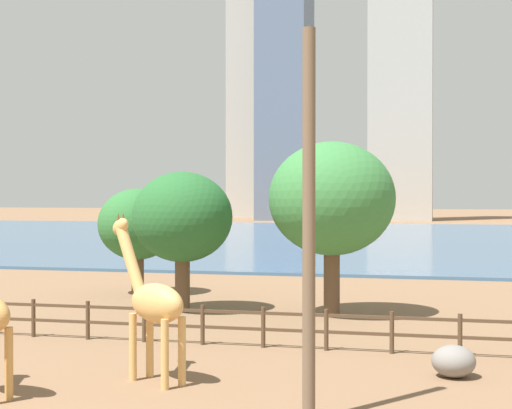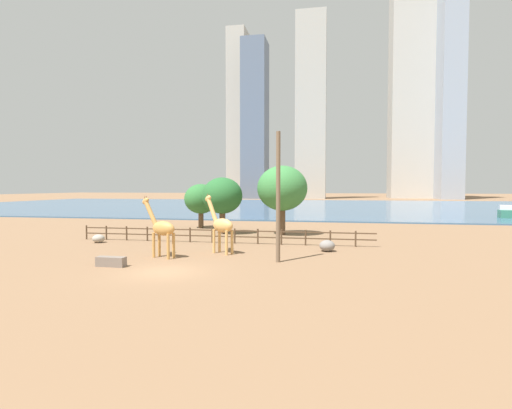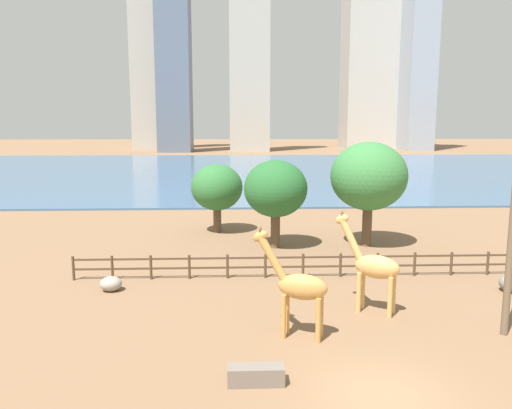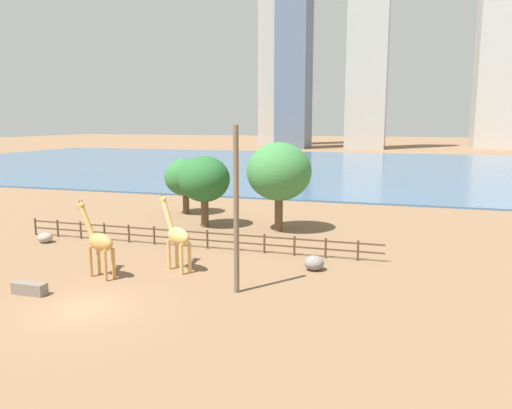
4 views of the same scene
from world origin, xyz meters
TOP-DOWN VIEW (x-y plane):
  - ground_plane at (0.00, 80.00)m, footprint 400.00×400.00m
  - harbor_water at (0.00, 77.00)m, footprint 180.00×86.00m
  - giraffe_tall at (-2.07, 4.36)m, footprint 3.02×1.53m
  - giraffe_companion at (1.51, 6.81)m, footprint 2.82×2.06m
  - utility_pole at (6.06, 4.24)m, footprint 0.28×0.28m
  - boulder_near_fence at (-10.61, 10.18)m, footprint 1.08×0.97m
  - boulder_by_pole at (9.14, 9.19)m, footprint 1.17×1.15m
  - feeding_trough at (-3.83, 0.87)m, footprint 1.80×0.60m
  - enclosure_fence at (-0.36, 12.00)m, footprint 26.12×0.14m
  - tree_left_large at (-5.80, 23.68)m, footprint 3.89×3.89m
  - tree_center_broad at (4.48, 18.90)m, footprint 5.08×5.08m
  - tree_right_tall at (-1.76, 18.68)m, footprint 4.20×4.20m
  - skyline_tower_needle at (-22.48, 142.17)m, footprint 9.88×12.43m
  - skyline_tower_glass at (-34.52, 162.72)m, footprint 8.52×13.37m
  - skyline_block_left at (0.34, 145.08)m, footprint 12.27×9.80m

SIDE VIEW (x-z plane):
  - ground_plane at x=0.00m, z-range 0.00..0.00m
  - harbor_water at x=0.00m, z-range 0.00..0.20m
  - feeding_trough at x=-3.83m, z-range 0.00..0.60m
  - boulder_near_fence at x=-10.61m, z-range 0.00..0.73m
  - boulder_by_pole at x=9.14m, z-range 0.00..0.86m
  - enclosure_fence at x=-0.36m, z-range 0.11..1.41m
  - giraffe_tall at x=-2.07m, z-range -0.10..4.18m
  - giraffe_companion at x=1.51m, z-range -0.12..4.29m
  - tree_left_large at x=-5.80m, z-range 0.83..6.05m
  - tree_right_tall at x=-1.76m, z-range 1.01..6.87m
  - utility_pole at x=6.06m, z-range 0.00..8.46m
  - tree_center_broad at x=4.48m, z-range 1.20..8.24m
  - skyline_tower_needle at x=-22.48m, z-range 0.00..64.91m
  - skyline_block_left at x=0.34m, z-range 0.00..75.36m
  - skyline_tower_glass at x=-34.52m, z-range 0.00..77.49m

